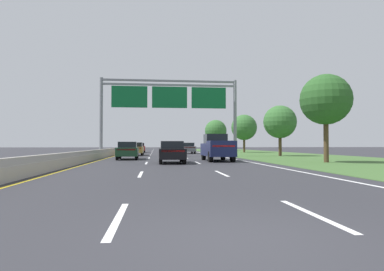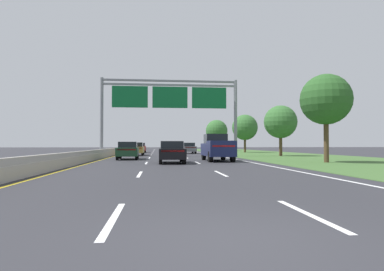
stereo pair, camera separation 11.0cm
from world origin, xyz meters
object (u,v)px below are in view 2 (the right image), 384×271
car_black_centre_lane_sedan (172,152)px  roadside_tree_distant (217,131)px  car_grey_right_lane_sedan (189,148)px  roadside_tree_mid (281,122)px  car_darkgreen_left_lane_sedan (128,150)px  roadside_tree_near (326,100)px  overhead_sign_gantry (170,101)px  car_red_left_lane_sedan (140,148)px  roadside_tree_far (245,127)px  car_gold_left_lane_sedan (136,149)px  pickup_truck_navy (217,148)px

car_black_centre_lane_sedan → roadside_tree_distant: bearing=-13.9°
car_grey_right_lane_sedan → roadside_tree_mid: roadside_tree_mid is taller
car_grey_right_lane_sedan → car_darkgreen_left_lane_sedan: size_ratio=1.00×
roadside_tree_near → roadside_tree_distant: roadside_tree_near is taller
car_darkgreen_left_lane_sedan → overhead_sign_gantry: bearing=-34.0°
car_grey_right_lane_sedan → car_black_centre_lane_sedan: 24.53m
car_red_left_lane_sedan → roadside_tree_far: 17.48m
car_darkgreen_left_lane_sedan → roadside_tree_far: size_ratio=0.71×
roadside_tree_mid → car_darkgreen_left_lane_sedan: bearing=-158.2°
car_gold_left_lane_sedan → roadside_tree_far: (16.91, 12.65, 3.31)m
pickup_truck_navy → roadside_tree_near: (7.55, -3.34, 3.57)m
car_darkgreen_left_lane_sedan → roadside_tree_near: (15.00, -6.88, 3.83)m
car_darkgreen_left_lane_sedan → roadside_tree_near: bearing=-116.2°
car_gold_left_lane_sedan → roadside_tree_distant: size_ratio=0.68×
pickup_truck_navy → roadside_tree_distant: roadside_tree_distant is taller
roadside_tree_distant → car_black_centre_lane_sedan: bearing=-104.1°
overhead_sign_gantry → car_darkgreen_left_lane_sedan: (-3.98, -6.25, -5.29)m
pickup_truck_navy → car_grey_right_lane_sedan: pickup_truck_navy is taller
car_grey_right_lane_sedan → car_gold_left_lane_sedan: bearing=134.2°
pickup_truck_navy → car_black_centre_lane_sedan: size_ratio=1.23×
roadside_tree_mid → car_red_left_lane_sedan: bearing=133.7°
roadside_tree_far → car_gold_left_lane_sedan: bearing=-143.2°
overhead_sign_gantry → roadside_tree_near: 17.20m
car_black_centre_lane_sedan → roadside_tree_mid: size_ratio=0.76×
car_gold_left_lane_sedan → pickup_truck_navy: bearing=-152.6°
car_grey_right_lane_sedan → roadside_tree_mid: bearing=-141.5°
overhead_sign_gantry → car_darkgreen_left_lane_sedan: 9.10m
overhead_sign_gantry → roadside_tree_far: size_ratio=2.41×
car_black_centre_lane_sedan → roadside_tree_distant: 47.09m
overhead_sign_gantry → roadside_tree_far: (12.98, 17.18, -1.98)m
overhead_sign_gantry → roadside_tree_distant: overhead_sign_gantry is taller
car_darkgreen_left_lane_sedan → car_black_centre_lane_sedan: bearing=-151.2°
pickup_truck_navy → car_black_centre_lane_sedan: (-3.81, -2.68, -0.26)m
car_red_left_lane_sedan → car_grey_right_lane_sedan: bearing=-131.1°
pickup_truck_navy → car_gold_left_lane_sedan: size_ratio=1.23×
overhead_sign_gantry → roadside_tree_near: bearing=-50.0°
car_grey_right_lane_sedan → car_darkgreen_left_lane_sedan: 19.41m
car_gold_left_lane_sedan → roadside_tree_mid: 17.40m
overhead_sign_gantry → pickup_truck_navy: bearing=-70.5°
car_darkgreen_left_lane_sedan → car_gold_left_lane_sedan: same height
roadside_tree_far → roadside_tree_distant: 16.02m
roadside_tree_distant → roadside_tree_near: bearing=-90.1°
car_gold_left_lane_sedan → car_black_centre_lane_sedan: bearing=-168.0°
overhead_sign_gantry → roadside_tree_distant: 34.95m
car_red_left_lane_sedan → roadside_tree_mid: roadside_tree_mid is taller
overhead_sign_gantry → roadside_tree_mid: bearing=2.0°
overhead_sign_gantry → roadside_tree_distant: (11.10, 33.08, -1.91)m
roadside_tree_far → roadside_tree_near: bearing=-93.7°
roadside_tree_mid → pickup_truck_navy: bearing=-132.1°
pickup_truck_navy → roadside_tree_distant: (7.63, 42.87, 3.12)m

